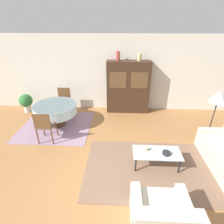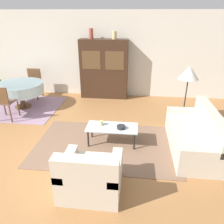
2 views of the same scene
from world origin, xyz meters
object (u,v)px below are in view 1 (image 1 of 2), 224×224
at_px(display_cabinet, 128,87).
at_px(vase_tall, 118,56).
at_px(vase_short, 139,57).
at_px(armchair, 161,218).
at_px(potted_plant, 26,102).
at_px(floor_lamp, 219,98).
at_px(dining_table, 55,109).
at_px(bowl, 166,153).
at_px(cup, 146,149).
at_px(coffee_table, 157,154).
at_px(dining_chair_near, 45,125).
at_px(dining_chair_far, 64,99).

relative_size(display_cabinet, vase_tall, 6.11).
height_order(vase_tall, vase_short, vase_tall).
bearing_deg(armchair, vase_tall, 100.33).
relative_size(display_cabinet, potted_plant, 2.72).
relative_size(armchair, floor_lamp, 0.63).
xyz_separation_m(dining_table, bowl, (3.09, -1.74, -0.16)).
distance_m(armchair, cup, 1.51).
xyz_separation_m(display_cabinet, bowl, (0.78, -2.92, -0.50)).
relative_size(coffee_table, display_cabinet, 0.58).
bearing_deg(floor_lamp, vase_tall, 147.52).
distance_m(dining_chair_near, dining_chair_far, 1.76).
bearing_deg(display_cabinet, vase_tall, 179.86).
height_order(dining_chair_far, vase_tall, vase_tall).
height_order(armchair, vase_tall, vase_tall).
height_order(dining_chair_near, vase_tall, vase_tall).
height_order(dining_table, dining_chair_near, dining_chair_near).
relative_size(vase_tall, vase_short, 1.32).
bearing_deg(cup, coffee_table, -14.35).
height_order(coffee_table, display_cabinet, display_cabinet).
bearing_deg(potted_plant, armchair, -44.24).
relative_size(armchair, vase_tall, 3.04).
height_order(dining_chair_near, potted_plant, dining_chair_near).
xyz_separation_m(dining_chair_far, cup, (2.65, -2.51, -0.10)).
height_order(dining_table, dining_chair_far, dining_chair_far).
bearing_deg(dining_chair_far, armchair, 124.10).
xyz_separation_m(coffee_table, potted_plant, (-4.34, 2.62, 0.04)).
distance_m(dining_chair_far, bowl, 4.05).
height_order(floor_lamp, bowl, floor_lamp).
bearing_deg(bowl, armchair, -105.00).
distance_m(coffee_table, vase_short, 3.30).
bearing_deg(floor_lamp, vase_short, 138.96).
height_order(dining_table, bowl, dining_table).
bearing_deg(dining_table, vase_tall, 31.35).
distance_m(dining_table, vase_tall, 2.67).
bearing_deg(vase_short, dining_chair_near, -142.12).
bearing_deg(dining_table, cup, -31.57).
bearing_deg(vase_short, dining_table, -156.02).
xyz_separation_m(coffee_table, bowl, (0.20, -0.05, 0.07)).
xyz_separation_m(bowl, potted_plant, (-4.54, 2.67, -0.03)).
xyz_separation_m(floor_lamp, vase_short, (-1.94, 1.69, 0.71)).
bearing_deg(dining_table, armchair, -49.06).
relative_size(cup, vase_short, 0.42).
height_order(dining_chair_near, dining_chair_far, same).
relative_size(armchair, dining_chair_far, 1.00).
distance_m(dining_table, dining_chair_far, 0.88).
xyz_separation_m(dining_chair_near, dining_chair_far, (0.00, 1.76, 0.00)).
xyz_separation_m(dining_table, dining_chair_near, (0.00, -0.88, -0.04)).
relative_size(display_cabinet, vase_short, 8.08).
bearing_deg(dining_table, bowl, -29.44).
relative_size(armchair, potted_plant, 1.35).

